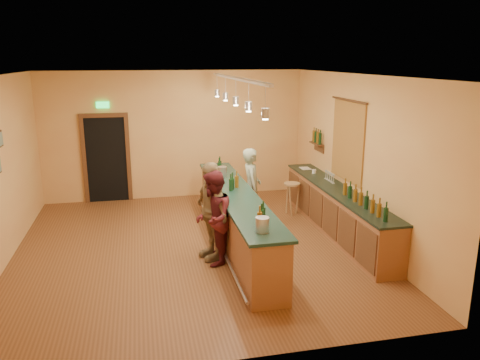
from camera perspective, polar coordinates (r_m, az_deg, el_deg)
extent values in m
plane|color=brown|center=(9.00, -5.77, -8.23)|extent=(7.00, 7.00, 0.00)
cube|color=silver|center=(8.30, -6.34, 12.58)|extent=(6.50, 7.00, 0.02)
cube|color=#D1894E|center=(11.93, -7.93, 5.42)|extent=(6.50, 0.02, 3.20)
cube|color=#D1894E|center=(5.18, -1.69, -6.73)|extent=(6.50, 0.02, 3.20)
cube|color=#D1894E|center=(9.41, 14.04, 2.64)|extent=(0.02, 7.00, 3.20)
cube|color=black|center=(12.01, -15.94, 2.38)|extent=(0.95, 0.06, 2.10)
cube|color=#472515|center=(12.03, -18.44, 2.21)|extent=(0.10, 0.08, 2.10)
cube|color=#472515|center=(11.96, -13.44, 2.50)|extent=(0.10, 0.08, 2.10)
cube|color=#472515|center=(11.81, -16.32, 7.57)|extent=(1.15, 0.08, 0.10)
cube|color=#19E54C|center=(11.78, -16.41, 8.77)|extent=(0.30, 0.04, 0.15)
cube|color=maroon|center=(9.71, 12.99, 4.57)|extent=(0.03, 1.40, 1.60)
cube|color=#472515|center=(11.09, 9.31, 4.40)|extent=(0.16, 0.55, 0.03)
cube|color=#472515|center=(11.13, 9.63, 3.91)|extent=(0.03, 0.55, 0.18)
cube|color=brown|center=(9.77, 11.63, -3.78)|extent=(0.55, 4.50, 0.90)
cube|color=black|center=(9.63, 11.77, -1.12)|extent=(0.60, 4.55, 0.04)
cylinder|color=silver|center=(10.77, 9.02, 1.04)|extent=(0.09, 0.09, 0.09)
cube|color=silver|center=(11.23, 7.96, 1.43)|extent=(0.22, 0.30, 0.01)
cube|color=brown|center=(8.94, -0.48, -4.87)|extent=(0.60, 5.00, 1.00)
cube|color=#173129|center=(8.78, -0.49, -1.64)|extent=(0.70, 5.10, 0.05)
cylinder|color=silver|center=(9.00, -2.74, -7.13)|extent=(0.05, 5.00, 0.05)
cylinder|color=silver|center=(6.78, 2.73, -5.45)|extent=(0.20, 0.20, 0.22)
cylinder|color=silver|center=(9.87, -2.20, 1.01)|extent=(0.20, 0.20, 0.22)
cube|color=silver|center=(8.43, -0.52, 12.29)|extent=(0.06, 4.60, 0.05)
cylinder|color=silver|center=(6.50, 3.13, 9.88)|extent=(0.01, 0.01, 0.35)
cylinder|color=#A5A5AD|center=(6.52, 3.10, 8.13)|extent=(0.11, 0.11, 0.14)
cylinder|color=#FFEABF|center=(6.53, 3.09, 7.43)|extent=(0.08, 0.08, 0.02)
cylinder|color=silver|center=(7.47, 1.07, 10.52)|extent=(0.01, 0.01, 0.35)
cylinder|color=#A5A5AD|center=(7.48, 1.06, 8.99)|extent=(0.11, 0.11, 0.14)
cylinder|color=#FFEABF|center=(7.49, 1.06, 8.38)|extent=(0.08, 0.08, 0.02)
cylinder|color=silver|center=(8.44, -0.52, 11.00)|extent=(0.01, 0.01, 0.35)
cylinder|color=#A5A5AD|center=(8.46, -0.52, 9.65)|extent=(0.11, 0.11, 0.14)
cylinder|color=#FFEABF|center=(8.46, -0.52, 9.11)|extent=(0.08, 0.08, 0.02)
cylinder|color=silver|center=(9.42, -1.78, 11.38)|extent=(0.01, 0.01, 0.35)
cylinder|color=#A5A5AD|center=(9.43, -1.77, 10.16)|extent=(0.11, 0.11, 0.14)
cylinder|color=#FFEABF|center=(9.44, -1.77, 9.68)|extent=(0.08, 0.08, 0.02)
cylinder|color=silver|center=(10.40, -2.81, 11.68)|extent=(0.01, 0.01, 0.35)
cylinder|color=#A5A5AD|center=(10.42, -2.80, 10.58)|extent=(0.11, 0.11, 0.14)
cylinder|color=#FFEABF|center=(10.42, -2.79, 10.14)|extent=(0.08, 0.08, 0.02)
imported|color=gray|center=(9.90, 1.42, -0.88)|extent=(0.48, 0.66, 1.67)
imported|color=#59191E|center=(8.06, -3.26, -4.67)|extent=(0.79, 0.92, 1.65)
imported|color=#997A51|center=(8.26, -3.52, -3.77)|extent=(0.71, 1.11, 1.77)
cylinder|color=#A27C49|center=(10.63, 6.39, -0.48)|extent=(0.36, 0.36, 0.04)
cylinder|color=#A27C49|center=(10.78, 7.03, -2.36)|extent=(0.04, 0.04, 0.71)
cylinder|color=#A27C49|center=(10.82, 5.78, -2.25)|extent=(0.04, 0.04, 0.71)
cylinder|color=#A27C49|center=(10.61, 6.18, -2.62)|extent=(0.04, 0.04, 0.71)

